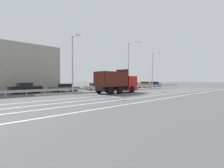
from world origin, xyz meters
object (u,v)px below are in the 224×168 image
Objects in this scene: median_road_sign at (120,83)px; parked_car_3 at (95,86)px; street_lamp_2 at (129,64)px; parked_car_1 at (26,88)px; dump_truck at (121,84)px; parked_car_7 at (154,84)px; street_lamp_1 at (73,62)px; street_lamp_3 at (153,69)px; parked_car_4 at (115,86)px; parked_car_5 at (133,85)px; parked_car_2 at (65,88)px; parked_car_6 at (145,84)px.

parked_car_3 is at bearing 110.04° from median_road_sign.
street_lamp_2 is 2.18× the size of parked_car_1.
dump_truck is at bearing -150.76° from street_lamp_2.
dump_truck is 7.22m from street_lamp_2.
parked_car_7 is (17.72, 5.64, -4.36)m from street_lamp_2.
median_road_sign is 9.99m from street_lamp_1.
street_lamp_3 is 2.01× the size of parked_car_1.
parked_car_4 is 16.27m from parked_car_7.
parked_car_5 reaches higher than parked_car_4.
parked_car_7 is at bearing -87.18° from parked_car_3.
parked_car_1 is at bearing 91.92° from parked_car_7.
parked_car_2 is 6.59m from parked_car_3.
street_lamp_1 is 20.51m from street_lamp_3.
parked_car_1 is 0.99× the size of parked_car_5.
street_lamp_1 is (-6.51, 3.10, 3.21)m from dump_truck.
parked_car_5 is (-1.47, 4.71, -3.96)m from street_lamp_3.
parked_car_4 is at bearing 137.74° from dump_truck.
parked_car_2 is 1.16× the size of parked_car_5.
parked_car_2 is at bearing 166.62° from street_lamp_3.
parked_car_3 is at bearing 91.37° from parked_car_7.
street_lamp_2 reaches higher than dump_truck.
dump_truck is 2.78× the size of median_road_sign.
street_lamp_3 reaches higher than parked_car_2.
street_lamp_1 is 30.33m from parked_car_7.
parked_car_1 is at bearing 85.42° from parked_car_2.
parked_car_4 reaches higher than parked_car_2.
parked_car_6 is (24.44, 5.34, -3.75)m from street_lamp_1.
parked_car_4 is at bearing -90.38° from parked_car_5.
street_lamp_3 is 1.98× the size of parked_car_3.
median_road_sign reaches higher than parked_car_2.
parked_car_7 reaches higher than parked_car_4.
parked_car_7 is at bearing 30.56° from street_lamp_3.
parked_car_6 is at bearing 52.70° from street_lamp_3.
parked_car_6 reaches higher than parked_car_4.
parked_car_1 is (-14.41, 4.85, -0.61)m from median_road_sign.
street_lamp_3 is at bearing -122.16° from parked_car_4.
street_lamp_1 reaches higher than parked_car_3.
parked_car_1 is at bearing 161.41° from median_road_sign.
parked_car_4 is at bearing 91.42° from parked_car_6.
parked_car_6 is at bearing -91.23° from parked_car_2.
parked_car_2 is at bearing -148.74° from dump_truck.
dump_truck is 1.69× the size of parked_car_7.
street_lamp_2 is at bearing -178.09° from street_lamp_3.
median_road_sign reaches higher than parked_car_4.
dump_truck is at bearing -25.50° from street_lamp_1.
parked_car_7 is (22.00, 0.11, 0.08)m from parked_car_3.
parked_car_5 is (7.18, 5.00, -4.42)m from street_lamp_2.
parked_car_1 is at bearing -86.02° from parked_car_5.
street_lamp_2 is 18.08m from parked_car_1.
parked_car_5 is (19.04, 4.89, -3.83)m from street_lamp_1.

